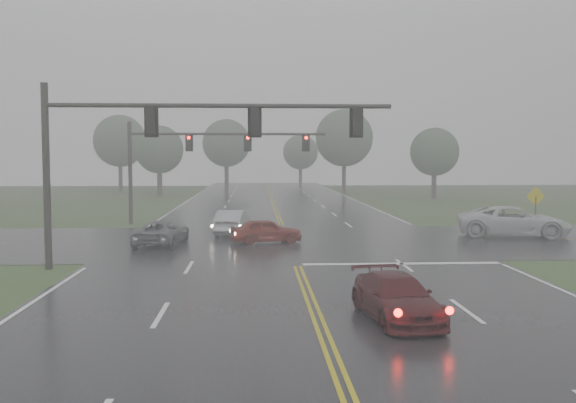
{
  "coord_description": "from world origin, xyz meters",
  "views": [
    {
      "loc": [
        -1.75,
        -12.45,
        4.59
      ],
      "look_at": [
        -0.29,
        16.0,
        2.6
      ],
      "focal_mm": 40.0,
      "sensor_mm": 36.0,
      "label": 1
    }
  ],
  "objects": [
    {
      "name": "sedan_maroon",
      "position": [
        2.2,
        5.14,
        0.0
      ],
      "size": [
        2.25,
        4.49,
        1.25
      ],
      "primitive_type": "imported",
      "rotation": [
        0.0,
        0.0,
        0.12
      ],
      "color": "#3F0B0E",
      "rests_on": "ground"
    },
    {
      "name": "pickup_white",
      "position": [
        13.06,
        23.37,
        0.0
      ],
      "size": [
        6.81,
        4.38,
        1.75
      ],
      "primitive_type": "imported",
      "rotation": [
        0.0,
        0.0,
        1.32
      ],
      "color": "silver",
      "rests_on": "ground"
    },
    {
      "name": "car_grey",
      "position": [
        -6.61,
        20.93,
        0.0
      ],
      "size": [
        2.69,
        4.81,
        1.27
      ],
      "primitive_type": "imported",
      "rotation": [
        0.0,
        0.0,
        3.01
      ],
      "color": "#4F5156",
      "rests_on": "ground"
    },
    {
      "name": "sign_diamond_east",
      "position": [
        14.73,
        24.34,
        1.93
      ],
      "size": [
        1.19,
        0.21,
        2.86
      ],
      "rotation": [
        0.0,
        0.0,
        0.14
      ],
      "color": "black",
      "rests_on": "ground"
    },
    {
      "name": "sedan_red",
      "position": [
        -1.18,
        21.37,
        0.0
      ],
      "size": [
        4.04,
        2.32,
        1.29
      ],
      "primitive_type": "imported",
      "rotation": [
        0.0,
        0.0,
        1.79
      ],
      "color": "maroon",
      "rests_on": "ground"
    },
    {
      "name": "tree_nw_a",
      "position": [
        -12.88,
        62.95,
        5.41
      ],
      "size": [
        5.61,
        5.61,
        8.23
      ],
      "color": "#2E251D",
      "rests_on": "ground"
    },
    {
      "name": "sedan_silver",
      "position": [
        -3.09,
        25.26,
        0.0
      ],
      "size": [
        2.13,
        4.58,
        1.45
      ],
      "primitive_type": "imported",
      "rotation": [
        0.0,
        0.0,
        3.0
      ],
      "color": "#B0B2B8",
      "rests_on": "ground"
    },
    {
      "name": "tree_ne_a",
      "position": [
        9.36,
        67.26,
        6.93
      ],
      "size": [
        7.17,
        7.17,
        10.53
      ],
      "color": "#2E251D",
      "rests_on": "ground"
    },
    {
      "name": "ground",
      "position": [
        0.0,
        0.0,
        0.0
      ],
      "size": [
        180.0,
        180.0,
        0.0
      ],
      "primitive_type": "plane",
      "color": "#324F21",
      "rests_on": "ground"
    },
    {
      "name": "tree_n_mid",
      "position": [
        -5.77,
        78.09,
        6.49
      ],
      "size": [
        6.72,
        6.72,
        9.87
      ],
      "color": "#2E251D",
      "rests_on": "ground"
    },
    {
      "name": "tree_e_near",
      "position": [
        17.85,
        56.85,
        5.11
      ],
      "size": [
        5.3,
        5.3,
        7.78
      ],
      "color": "#2E251D",
      "rests_on": "ground"
    },
    {
      "name": "tree_n_far",
      "position": [
        5.36,
        87.99,
        5.3
      ],
      "size": [
        5.49,
        5.49,
        8.07
      ],
      "color": "#2E251D",
      "rests_on": "ground"
    },
    {
      "name": "stop_bar",
      "position": [
        4.5,
        14.4,
        0.0
      ],
      "size": [
        8.5,
        0.5,
        0.01
      ],
      "primitive_type": "cube",
      "color": "white",
      "rests_on": "ground"
    },
    {
      "name": "cross_street",
      "position": [
        0.0,
        22.0,
        0.0
      ],
      "size": [
        120.0,
        14.0,
        0.02
      ],
      "primitive_type": "cube",
      "color": "black",
      "rests_on": "ground"
    },
    {
      "name": "signal_gantry_near",
      "position": [
        -5.8,
        13.99,
        5.33
      ],
      "size": [
        14.21,
        0.33,
        7.56
      ],
      "color": "black",
      "rests_on": "ground"
    },
    {
      "name": "tree_nw_b",
      "position": [
        -19.58,
        73.49,
        6.67
      ],
      "size": [
        6.9,
        6.9,
        10.14
      ],
      "color": "#2E251D",
      "rests_on": "ground"
    },
    {
      "name": "signal_gantry_far",
      "position": [
        -6.0,
        31.43,
        4.92
      ],
      "size": [
        13.4,
        0.35,
        6.96
      ],
      "color": "black",
      "rests_on": "ground"
    },
    {
      "name": "main_road",
      "position": [
        0.0,
        20.0,
        0.0
      ],
      "size": [
        18.0,
        160.0,
        0.02
      ],
      "primitive_type": "cube",
      "color": "black",
      "rests_on": "ground"
    }
  ]
}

